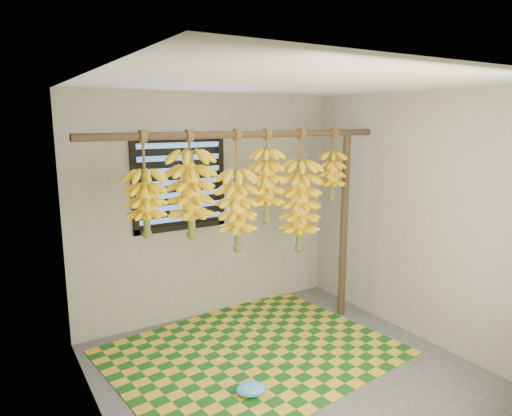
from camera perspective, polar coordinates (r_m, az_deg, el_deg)
floor at (r=4.15m, az=4.21°, el=-20.01°), size 3.00×3.00×0.01m
ceiling at (r=3.57m, az=4.77°, el=15.37°), size 3.00×3.00×0.01m
wall_back at (r=4.95m, az=-5.77°, el=0.09°), size 3.00×0.01×2.40m
wall_left at (r=3.08m, az=-19.06°, el=-7.19°), size 0.01×3.00×2.40m
wall_right at (r=4.70m, az=19.54°, el=-1.07°), size 0.01×3.00×2.40m
window at (r=4.73m, az=-9.51°, el=3.19°), size 1.00×0.04×1.00m
hanging_pole at (r=4.15m, az=-1.09°, el=9.19°), size 3.00×0.06×0.06m
support_post at (r=4.99m, az=10.94°, el=-2.30°), size 0.08×0.08×2.00m
woven_mat at (r=4.45m, az=-0.40°, el=-17.56°), size 2.69×2.26×0.01m
plastic_bag at (r=3.83m, az=-0.64°, el=-21.71°), size 0.29×0.25×0.10m
banana_bunch_a at (r=3.81m, az=-13.61°, el=0.59°), size 0.33×0.33×0.87m
banana_bunch_b at (r=3.94m, az=-8.16°, el=1.71°), size 0.40×0.40×0.92m
banana_bunch_c at (r=4.17m, az=-2.34°, el=-0.30°), size 0.35×0.35×1.11m
banana_bunch_d at (r=4.30m, az=1.34°, el=2.82°), size 0.32×0.32×0.88m
banana_bunch_e at (r=4.56m, az=5.50°, el=0.27°), size 0.39×0.39×1.22m
banana_bunch_f at (r=4.77m, az=9.54°, el=4.02°), size 0.27×0.27×0.75m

